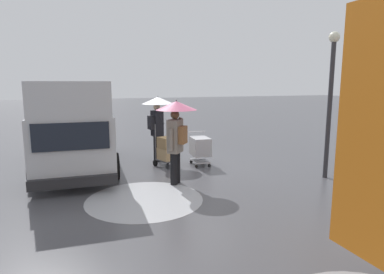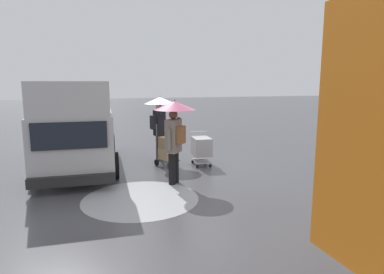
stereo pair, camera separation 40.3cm
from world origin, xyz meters
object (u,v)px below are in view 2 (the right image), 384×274
at_px(cargo_van_parked_right, 78,130).
at_px(street_lamp, 332,90).
at_px(shopping_cart_vendor, 201,147).
at_px(hand_dolly_boxes, 168,149).
at_px(pedestrian_pink_side, 159,114).
at_px(pedestrian_black_side, 175,123).

xyz_separation_m(cargo_van_parked_right, street_lamp, (-6.38, 3.15, 1.19)).
relative_size(cargo_van_parked_right, shopping_cart_vendor, 5.32).
height_order(shopping_cart_vendor, hand_dolly_boxes, hand_dolly_boxes).
height_order(shopping_cart_vendor, pedestrian_pink_side, pedestrian_pink_side).
relative_size(cargo_van_parked_right, street_lamp, 1.40).
relative_size(pedestrian_pink_side, pedestrian_black_side, 1.00).
bearing_deg(pedestrian_pink_side, shopping_cart_vendor, 137.44).
height_order(shopping_cart_vendor, pedestrian_black_side, pedestrian_black_side).
bearing_deg(cargo_van_parked_right, pedestrian_black_side, 136.83).
bearing_deg(shopping_cart_vendor, cargo_van_parked_right, -11.13).
relative_size(shopping_cart_vendor, street_lamp, 0.26).
xyz_separation_m(hand_dolly_boxes, pedestrian_pink_side, (0.07, -0.86, 1.03)).
distance_m(shopping_cart_vendor, pedestrian_black_side, 2.22).
distance_m(hand_dolly_boxes, pedestrian_black_side, 1.99).
relative_size(cargo_van_parked_right, pedestrian_pink_side, 2.52).
bearing_deg(cargo_van_parked_right, shopping_cart_vendor, 168.87).
xyz_separation_m(pedestrian_pink_side, pedestrian_black_side, (0.14, 2.55, 0.00)).
height_order(pedestrian_pink_side, street_lamp, street_lamp).
bearing_deg(shopping_cart_vendor, street_lamp, 138.39).
height_order(cargo_van_parked_right, hand_dolly_boxes, cargo_van_parked_right).
bearing_deg(pedestrian_black_side, hand_dolly_boxes, -97.08).
xyz_separation_m(cargo_van_parked_right, pedestrian_black_side, (-2.40, 2.25, 0.39)).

